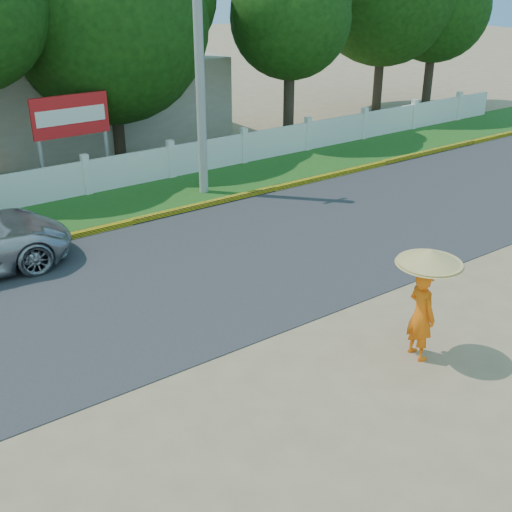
{
  "coord_description": "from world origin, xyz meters",
  "views": [
    {
      "loc": [
        -6.85,
        -7.63,
        6.75
      ],
      "look_at": [
        0.0,
        2.0,
        1.3
      ],
      "focal_mm": 45.0,
      "sensor_mm": 36.0,
      "label": 1
    }
  ],
  "objects": [
    {
      "name": "fence",
      "position": [
        0.0,
        11.2,
        0.55
      ],
      "size": [
        40.0,
        0.1,
        1.1
      ],
      "primitive_type": "cube",
      "color": "silver",
      "rests_on": "ground"
    },
    {
      "name": "tree_row",
      "position": [
        3.84,
        14.27,
        5.03
      ],
      "size": [
        37.13,
        8.25,
        8.89
      ],
      "color": "#473828",
      "rests_on": "ground"
    },
    {
      "name": "utility_pole",
      "position": [
        3.1,
        9.24,
        3.97
      ],
      "size": [
        0.28,
        0.28,
        7.93
      ],
      "primitive_type": "cylinder",
      "color": "gray",
      "rests_on": "ground"
    },
    {
      "name": "ground",
      "position": [
        0.0,
        0.0,
        0.0
      ],
      "size": [
        120.0,
        120.0,
        0.0
      ],
      "primitive_type": "plane",
      "color": "#9E8460",
      "rests_on": "ground"
    },
    {
      "name": "billboard",
      "position": [
        0.1,
        12.3,
        2.14
      ],
      "size": [
        2.5,
        0.13,
        2.95
      ],
      "color": "gray",
      "rests_on": "ground"
    },
    {
      "name": "monk_with_parasol",
      "position": [
        1.52,
        -1.1,
        1.43
      ],
      "size": [
        1.2,
        1.2,
        2.19
      ],
      "color": "#FF660D",
      "rests_on": "ground"
    },
    {
      "name": "grass_verge",
      "position": [
        0.0,
        9.75,
        0.01
      ],
      "size": [
        60.0,
        3.5,
        0.03
      ],
      "primitive_type": "cube",
      "color": "#2D601E",
      "rests_on": "ground"
    },
    {
      "name": "curb",
      "position": [
        0.0,
        8.05,
        0.08
      ],
      "size": [
        40.0,
        0.18,
        0.16
      ],
      "primitive_type": "cube",
      "color": "yellow",
      "rests_on": "ground"
    },
    {
      "name": "building_near",
      "position": [
        3.0,
        18.0,
        1.6
      ],
      "size": [
        10.0,
        6.0,
        3.2
      ],
      "primitive_type": "cube",
      "color": "#B7AD99",
      "rests_on": "ground"
    },
    {
      "name": "road",
      "position": [
        0.0,
        4.5,
        0.01
      ],
      "size": [
        60.0,
        7.0,
        0.02
      ],
      "primitive_type": "cube",
      "color": "#38383A",
      "rests_on": "ground"
    }
  ]
}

